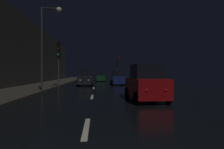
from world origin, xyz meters
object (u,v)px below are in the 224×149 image
(traffic_light_far_right, at_px, (118,63))
(car_distant_taillights, at_px, (100,77))
(streetlamp_overhead, at_px, (47,36))
(car_approaching_headlights, at_px, (85,78))
(traffic_light_far_left, at_px, (58,53))
(car_parked_right_near, at_px, (145,84))
(car_parked_right_far, at_px, (118,78))

(traffic_light_far_right, height_order, car_distant_taillights, traffic_light_far_right)
(streetlamp_overhead, distance_m, car_distant_taillights, 21.83)
(car_approaching_headlights, bearing_deg, traffic_light_far_left, -46.28)
(streetlamp_overhead, relative_size, car_parked_right_near, 1.68)
(streetlamp_overhead, xyz_separation_m, car_approaching_headlights, (2.62, 8.64, -3.75))
(traffic_light_far_left, distance_m, car_parked_right_near, 13.36)
(car_approaching_headlights, bearing_deg, car_distant_taillights, 169.73)
(car_parked_right_far, bearing_deg, car_approaching_headlights, 104.32)
(car_approaching_headlights, bearing_deg, traffic_light_far_right, 146.15)
(car_approaching_headlights, distance_m, car_parked_right_near, 14.29)
(car_parked_right_near, bearing_deg, traffic_light_far_left, 33.78)
(traffic_light_far_left, xyz_separation_m, car_approaching_headlights, (2.88, 2.76, -2.89))
(car_approaching_headlights, bearing_deg, streetlamp_overhead, -16.86)
(traffic_light_far_left, height_order, car_approaching_headlights, traffic_light_far_left)
(traffic_light_far_left, distance_m, streetlamp_overhead, 5.95)
(traffic_light_far_left, relative_size, car_approaching_headlights, 1.24)
(traffic_light_far_left, bearing_deg, car_approaching_headlights, 142.70)
(traffic_light_far_left, relative_size, traffic_light_far_right, 1.14)
(streetlamp_overhead, distance_m, car_parked_right_far, 12.60)
(car_approaching_headlights, bearing_deg, car_parked_right_far, 104.32)
(traffic_light_far_left, height_order, car_parked_right_near, traffic_light_far_left)
(car_approaching_headlights, height_order, car_distant_taillights, car_approaching_headlights)
(car_parked_right_far, bearing_deg, car_parked_right_near, -180.00)
(traffic_light_far_left, relative_size, car_parked_right_far, 1.34)
(traffic_light_far_left, relative_size, streetlamp_overhead, 0.74)
(car_parked_right_near, height_order, car_distant_taillights, car_parked_right_near)
(traffic_light_far_left, relative_size, car_parked_right_near, 1.25)
(traffic_light_far_left, height_order, car_parked_right_far, traffic_light_far_left)
(traffic_light_far_left, xyz_separation_m, car_parked_right_near, (7.25, -10.85, -2.90))
(traffic_light_far_left, bearing_deg, traffic_light_far_right, 151.41)
(car_parked_right_far, relative_size, car_distant_taillights, 1.03)
(car_parked_right_far, xyz_separation_m, car_distant_taillights, (-2.14, 11.17, -0.03))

